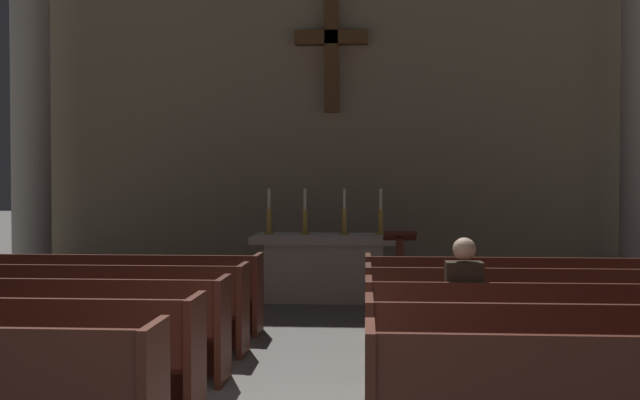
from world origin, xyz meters
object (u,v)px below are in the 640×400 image
object	(u,v)px
candlestick_inner_left	(305,220)
candlestick_inner_right	(344,220)
pew_right_row_3	(575,335)
pew_left_row_5	(110,292)
altar	(325,266)
pew_left_row_4	(75,308)
lone_worshipper	(463,308)
pew_right_row_5	(522,297)
candlestick_outer_left	(269,219)
column_left_third	(31,112)
pew_left_row_3	(29,327)
pew_right_row_2	(617,365)
lectern	(400,275)
pew_right_row_4	(545,313)
candlestick_outer_right	(381,220)

from	to	relation	value
candlestick_inner_left	candlestick_inner_right	size ratio (longest dim) A/B	1.00
pew_right_row_3	candlestick_inner_left	bearing A→B (deg)	121.02
candlestick_inner_left	pew_left_row_5	bearing A→B (deg)	-130.94
altar	pew_left_row_4	bearing A→B (deg)	-124.79
pew_left_row_4	lone_worshipper	bearing A→B (deg)	-14.41
pew_right_row_5	candlestick_outer_left	distance (m)	4.18
pew_left_row_5	pew_right_row_3	xyz separation A→B (m)	(4.87, -2.09, 0.00)
pew_right_row_5	column_left_third	distance (m)	8.55
pew_left_row_3	lone_worshipper	distance (m)	3.92
pew_right_row_2	candlestick_outer_left	bearing A→B (deg)	120.43
pew_right_row_2	lectern	size ratio (longest dim) A/B	3.15
candlestick_outer_left	pew_right_row_5	bearing A→B (deg)	-36.85
pew_left_row_5	pew_right_row_4	distance (m)	4.98
candlestick_outer_right	pew_right_row_3	bearing A→B (deg)	-70.79
altar	candlestick_outer_right	distance (m)	1.10
candlestick_outer_right	lone_worshipper	size ratio (longest dim) A/B	0.53
pew_left_row_3	pew_left_row_4	size ratio (longest dim) A/B	1.00
pew_right_row_2	candlestick_outer_left	world-z (taller)	candlestick_outer_left
pew_right_row_5	lone_worshipper	size ratio (longest dim) A/B	2.75
pew_right_row_5	column_left_third	xyz separation A→B (m)	(-7.45, 3.36, 2.51)
pew_left_row_4	pew_right_row_4	bearing A→B (deg)	0.00
column_left_third	lectern	bearing A→B (deg)	-19.01
pew_left_row_3	lectern	size ratio (longest dim) A/B	3.15
pew_left_row_3	candlestick_outer_left	bearing A→B (deg)	70.79
pew_left_row_4	lone_worshipper	size ratio (longest dim) A/B	2.75
candlestick_outer_left	candlestick_inner_right	bearing A→B (deg)	0.00
pew_right_row_5	pew_right_row_4	bearing A→B (deg)	-90.00
pew_right_row_5	candlestick_outer_left	size ratio (longest dim) A/B	5.22
pew_left_row_5	candlestick_outer_right	xyz separation A→B (m)	(3.29, 2.46, 0.76)
pew_left_row_4	candlestick_outer_left	world-z (taller)	candlestick_outer_left
pew_right_row_3	pew_right_row_2	bearing A→B (deg)	-90.00
candlestick_inner_right	column_left_third	bearing A→B (deg)	170.39
pew_right_row_3	pew_right_row_4	size ratio (longest dim) A/B	1.00
candlestick_inner_left	candlestick_inner_right	distance (m)	0.60
pew_right_row_4	pew_left_row_5	bearing A→B (deg)	167.90
pew_right_row_2	candlestick_outer_right	distance (m)	5.86
candlestick_outer_left	lone_worshipper	distance (m)	5.11
pew_left_row_4	pew_left_row_3	bearing A→B (deg)	-90.00
column_left_third	lone_worshipper	bearing A→B (deg)	-39.82
pew_left_row_5	pew_right_row_2	bearing A→B (deg)	-32.74
pew_left_row_4	candlestick_outer_left	bearing A→B (deg)	65.66
lectern	column_left_third	bearing A→B (deg)	160.99
pew_right_row_3	altar	xyz separation A→B (m)	(-2.44, 4.55, 0.06)
pew_right_row_3	candlestick_inner_left	size ratio (longest dim) A/B	5.22
altar	candlestick_outer_right	xyz separation A→B (m)	(0.85, 0.00, 0.70)
pew_left_row_4	pew_right_row_3	world-z (taller)	same
pew_left_row_3	altar	world-z (taller)	altar
candlestick_inner_right	lone_worshipper	xyz separation A→B (m)	(1.18, -4.51, -0.54)
pew_left_row_3	candlestick_inner_right	bearing A→B (deg)	58.98
candlestick_outer_left	pew_right_row_2	bearing A→B (deg)	-59.57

